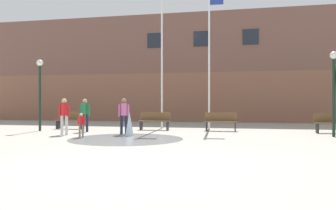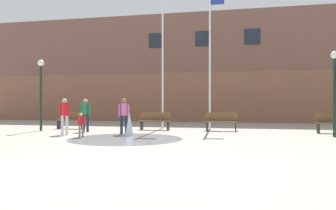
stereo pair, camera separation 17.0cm
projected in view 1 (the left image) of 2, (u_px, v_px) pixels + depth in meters
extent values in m
plane|color=#9E998E|center=(126.00, 166.00, 7.21)|extent=(100.00, 100.00, 0.00)
cube|color=brown|center=(205.00, 98.00, 26.82)|extent=(36.00, 6.00, 3.64)
cube|color=brown|center=(205.00, 49.00, 26.80)|extent=(36.00, 6.00, 4.45)
cube|color=#1E232D|center=(155.00, 41.00, 24.53)|extent=(1.10, 0.06, 1.10)
cube|color=#1E232D|center=(201.00, 39.00, 23.84)|extent=(1.10, 0.06, 1.10)
cube|color=#1E232D|center=(251.00, 37.00, 23.15)|extent=(1.10, 0.06, 1.10)
cylinder|color=gray|center=(126.00, 139.00, 12.64)|extent=(4.42, 4.42, 0.01)
cone|color=silver|center=(129.00, 124.00, 13.75)|extent=(0.36, 0.36, 1.01)
cube|color=#28282D|center=(58.00, 125.00, 17.70)|extent=(0.06, 0.40, 0.44)
cube|color=#28282D|center=(82.00, 125.00, 17.42)|extent=(0.06, 0.40, 0.44)
cube|color=brown|center=(70.00, 120.00, 17.56)|extent=(1.60, 0.44, 0.05)
cube|color=brown|center=(72.00, 116.00, 17.75)|extent=(1.60, 0.04, 0.42)
cube|color=#28282D|center=(141.00, 126.00, 16.96)|extent=(0.06, 0.40, 0.44)
cube|color=#28282D|center=(168.00, 126.00, 16.69)|extent=(0.06, 0.40, 0.44)
cube|color=brown|center=(154.00, 121.00, 16.83)|extent=(1.60, 0.44, 0.05)
cube|color=brown|center=(155.00, 116.00, 17.02)|extent=(1.60, 0.04, 0.42)
cube|color=#28282D|center=(207.00, 126.00, 16.34)|extent=(0.06, 0.40, 0.44)
cube|color=#28282D|center=(235.00, 127.00, 16.06)|extent=(0.06, 0.40, 0.44)
cube|color=brown|center=(221.00, 122.00, 16.20)|extent=(1.60, 0.44, 0.05)
cube|color=brown|center=(221.00, 117.00, 16.40)|extent=(1.60, 0.04, 0.42)
cube|color=#28282D|center=(317.00, 128.00, 15.15)|extent=(0.06, 0.40, 0.44)
cube|color=brown|center=(334.00, 123.00, 15.01)|extent=(1.60, 0.44, 0.05)
cube|color=brown|center=(332.00, 118.00, 15.20)|extent=(1.60, 0.04, 0.42)
cylinder|color=#89755B|center=(80.00, 131.00, 13.13)|extent=(0.07, 0.07, 0.52)
cylinder|color=#89755B|center=(83.00, 131.00, 13.10)|extent=(0.07, 0.07, 0.52)
cube|color=red|center=(81.00, 120.00, 13.11)|extent=(0.21, 0.24, 0.33)
sphere|color=beige|center=(81.00, 115.00, 13.11)|extent=(0.13, 0.13, 0.13)
cylinder|color=red|center=(78.00, 121.00, 13.14)|extent=(0.05, 0.05, 0.34)
cylinder|color=red|center=(84.00, 121.00, 13.08)|extent=(0.05, 0.05, 0.34)
cylinder|color=#1E233D|center=(83.00, 123.00, 15.76)|extent=(0.12, 0.12, 0.84)
cylinder|color=#1E233D|center=(87.00, 123.00, 15.72)|extent=(0.12, 0.12, 0.84)
cube|color=#237547|center=(85.00, 109.00, 15.73)|extent=(0.21, 0.35, 0.54)
sphere|color=tan|center=(85.00, 101.00, 15.73)|extent=(0.21, 0.21, 0.21)
cylinder|color=#237547|center=(81.00, 110.00, 15.78)|extent=(0.08, 0.08, 0.55)
cylinder|color=#237547|center=(89.00, 110.00, 15.69)|extent=(0.08, 0.08, 0.55)
cylinder|color=#1E233D|center=(121.00, 125.00, 14.42)|extent=(0.12, 0.12, 0.84)
cylinder|color=#1E233D|center=(126.00, 125.00, 14.38)|extent=(0.12, 0.12, 0.84)
cube|color=pink|center=(124.00, 109.00, 14.40)|extent=(0.33, 0.39, 0.54)
sphere|color=#997051|center=(124.00, 101.00, 14.40)|extent=(0.21, 0.21, 0.21)
cylinder|color=pink|center=(119.00, 111.00, 14.44)|extent=(0.08, 0.08, 0.55)
cylinder|color=pink|center=(128.00, 111.00, 14.36)|extent=(0.08, 0.08, 0.55)
cylinder|color=silver|center=(62.00, 125.00, 14.29)|extent=(0.12, 0.12, 0.84)
cylinder|color=silver|center=(67.00, 125.00, 14.24)|extent=(0.12, 0.12, 0.84)
cube|color=red|center=(64.00, 109.00, 14.26)|extent=(0.39, 0.36, 0.54)
sphere|color=beige|center=(64.00, 101.00, 14.26)|extent=(0.21, 0.21, 0.21)
cylinder|color=red|center=(60.00, 111.00, 14.30)|extent=(0.08, 0.08, 0.55)
cylinder|color=red|center=(69.00, 111.00, 14.22)|extent=(0.08, 0.08, 0.55)
cylinder|color=silver|center=(162.00, 54.00, 17.95)|extent=(0.10, 0.10, 8.22)
cylinder|color=silver|center=(209.00, 59.00, 17.45)|extent=(0.10, 0.10, 7.47)
cube|color=#233893|center=(217.00, 0.00, 17.35)|extent=(0.70, 0.02, 0.45)
cylinder|color=#192D23|center=(40.00, 98.00, 16.29)|extent=(0.12, 0.12, 3.24)
sphere|color=white|center=(40.00, 63.00, 16.28)|extent=(0.32, 0.32, 0.32)
cylinder|color=#192D23|center=(334.00, 98.00, 13.43)|extent=(0.12, 0.12, 3.19)
sphere|color=white|center=(334.00, 55.00, 13.42)|extent=(0.32, 0.32, 0.32)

